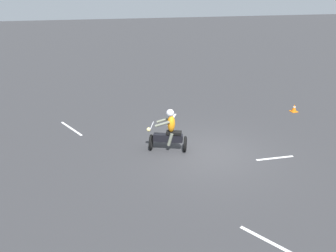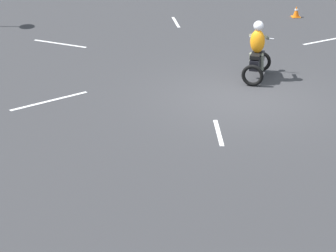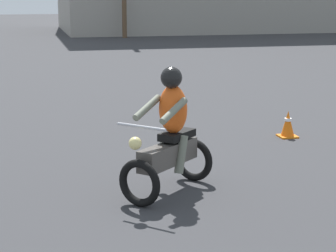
% 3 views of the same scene
% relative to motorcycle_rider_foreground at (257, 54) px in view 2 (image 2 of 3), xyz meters
% --- Properties ---
extents(ground_plane, '(120.00, 120.00, 0.00)m').
position_rel_motorcycle_rider_foreground_xyz_m(ground_plane, '(-1.43, 0.65, -0.73)').
color(ground_plane, '#333335').
extents(motorcycle_rider_foreground, '(1.54, 1.09, 1.66)m').
position_rel_motorcycle_rider_foreground_xyz_m(motorcycle_rider_foreground, '(0.00, 0.00, 0.00)').
color(motorcycle_rider_foreground, black).
rests_on(motorcycle_rider_foreground, ground).
extents(traffic_cone_near_right, '(0.32, 0.32, 0.43)m').
position_rel_motorcycle_rider_foreground_xyz_m(traffic_cone_near_right, '(6.80, -2.91, -0.52)').
color(traffic_cone_near_right, orange).
rests_on(traffic_cone_near_right, ground).
extents(lane_stripe_e, '(1.52, 0.19, 0.01)m').
position_rel_motorcycle_rider_foreground_xyz_m(lane_stripe_e, '(6.41, 1.67, -0.72)').
color(lane_stripe_e, silver).
rests_on(lane_stripe_e, ground).
extents(lane_stripe_ne, '(1.10, 1.79, 0.01)m').
position_rel_motorcycle_rider_foreground_xyz_m(lane_stripe_ne, '(3.93, 5.70, -0.72)').
color(lane_stripe_ne, silver).
rests_on(lane_stripe_ne, ground).
extents(lane_stripe_nw, '(1.25, 1.88, 0.01)m').
position_rel_motorcycle_rider_foreground_xyz_m(lane_stripe_nw, '(-1.27, 5.59, -0.72)').
color(lane_stripe_nw, silver).
rests_on(lane_stripe_nw, ground).
extents(lane_stripe_w, '(1.46, 0.16, 0.01)m').
position_rel_motorcycle_rider_foreground_xyz_m(lane_stripe_w, '(-3.57, 1.59, -0.72)').
color(lane_stripe_w, silver).
rests_on(lane_stripe_w, ground).
extents(lane_stripe_se, '(0.95, 1.80, 0.01)m').
position_rel_motorcycle_rider_foreground_xyz_m(lane_stripe_se, '(3.63, -3.11, -0.72)').
color(lane_stripe_se, silver).
rests_on(lane_stripe_se, ground).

